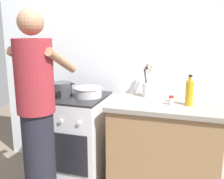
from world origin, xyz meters
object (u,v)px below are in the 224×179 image
at_px(pot, 62,89).
at_px(oil_bottle, 189,93).
at_px(person, 37,116).
at_px(mixing_bowl, 88,92).
at_px(stove_range, 76,138).
at_px(spice_bottle, 171,100).
at_px(utensil_crock, 147,87).

xyz_separation_m(pot, oil_bottle, (1.24, 0.00, 0.05)).
bearing_deg(oil_bottle, person, -154.21).
bearing_deg(mixing_bowl, stove_range, -172.95).
bearing_deg(mixing_bowl, oil_bottle, -1.36).
height_order(pot, spice_bottle, pot).
relative_size(mixing_bowl, person, 0.16).
bearing_deg(person, stove_range, 83.50).
bearing_deg(stove_range, spice_bottle, -1.71).
xyz_separation_m(stove_range, person, (-0.06, -0.57, 0.41)).
xyz_separation_m(mixing_bowl, oil_bottle, (0.96, -0.02, 0.06)).
bearing_deg(stove_range, oil_bottle, -0.28).
xyz_separation_m(stove_range, spice_bottle, (0.95, -0.03, 0.49)).
height_order(utensil_crock, oil_bottle, utensil_crock).
relative_size(mixing_bowl, spice_bottle, 3.49).
bearing_deg(utensil_crock, stove_range, -164.51).
xyz_separation_m(mixing_bowl, person, (-0.20, -0.58, -0.09)).
xyz_separation_m(utensil_crock, oil_bottle, (0.40, -0.20, 0.02)).
bearing_deg(utensil_crock, spice_bottle, -41.40).
height_order(mixing_bowl, oil_bottle, oil_bottle).
distance_m(mixing_bowl, utensil_crock, 0.59).
bearing_deg(spice_bottle, oil_bottle, 8.77).
distance_m(utensil_crock, spice_bottle, 0.34).
bearing_deg(oil_bottle, spice_bottle, -171.23).
distance_m(mixing_bowl, oil_bottle, 0.96).
xyz_separation_m(stove_range, utensil_crock, (0.70, 0.19, 0.55)).
bearing_deg(stove_range, pot, -176.26).
relative_size(spice_bottle, oil_bottle, 0.30).
relative_size(mixing_bowl, utensil_crock, 0.85).
xyz_separation_m(pot, utensil_crock, (0.84, 0.20, 0.03)).
relative_size(stove_range, pot, 3.21).
distance_m(utensil_crock, person, 1.08).
distance_m(pot, spice_bottle, 1.09).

